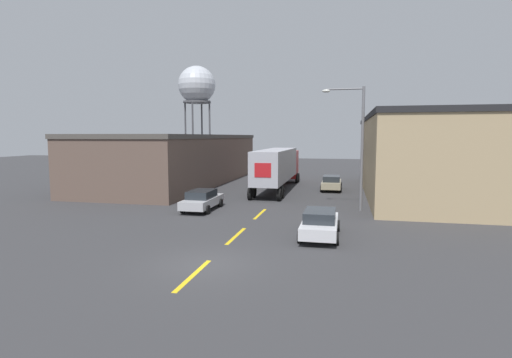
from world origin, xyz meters
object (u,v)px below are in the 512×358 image
object	(u,v)px
water_tower	(197,86)
parked_car_right_far	(331,183)
parked_car_right_near	(320,223)
semi_truck	(278,165)
street_lamp	(357,140)
parked_car_left_far	(202,200)

from	to	relation	value
water_tower	parked_car_right_far	bearing A→B (deg)	-46.19
parked_car_right_near	semi_truck	bearing A→B (deg)	106.05
parked_car_right_far	street_lamp	bearing A→B (deg)	-79.17
parked_car_left_far	water_tower	xyz separation A→B (m)	(-14.10, 36.42, 12.71)
semi_truck	parked_car_right_far	xyz separation A→B (m)	(5.18, 0.61, -1.68)
parked_car_right_far	parked_car_right_near	size ratio (longest dim) A/B	1.00
street_lamp	parked_car_right_near	bearing A→B (deg)	-104.18
semi_truck	water_tower	world-z (taller)	water_tower
parked_car_right_far	water_tower	distance (m)	35.26
water_tower	street_lamp	world-z (taller)	water_tower
parked_car_left_far	parked_car_right_far	bearing A→B (deg)	55.65
parked_car_right_near	street_lamp	world-z (taller)	street_lamp
semi_truck	water_tower	bearing A→B (deg)	125.54
water_tower	street_lamp	size ratio (longest dim) A/B	1.93
parked_car_right_near	water_tower	size ratio (longest dim) A/B	0.28
semi_truck	parked_car_right_near	world-z (taller)	semi_truck
parked_car_right_far	water_tower	size ratio (longest dim) A/B	0.28
parked_car_left_far	street_lamp	size ratio (longest dim) A/B	0.54
semi_truck	street_lamp	distance (m)	12.58
semi_truck	parked_car_left_far	world-z (taller)	semi_truck
parked_car_right_far	street_lamp	distance (m)	11.60
semi_truck	parked_car_left_far	distance (m)	12.68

